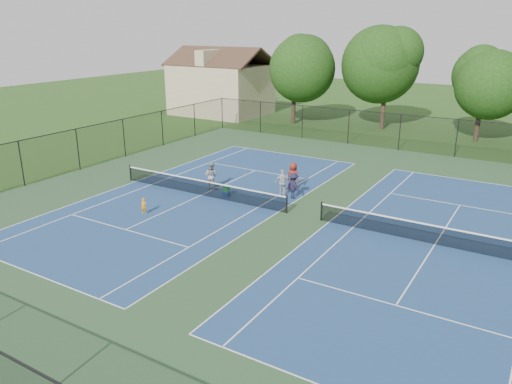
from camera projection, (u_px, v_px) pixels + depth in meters
The scene contains 16 objects.
ground at pixel (303, 217), 27.34m from camera, with size 140.00×140.00×0.00m, color #234716.
court_pad at pixel (303, 217), 27.34m from camera, with size 36.00×36.00×0.01m, color #2A4A2A.
tennis_court_left at pixel (201, 194), 30.75m from camera, with size 12.00×23.83×1.07m.
tennis_court_right at pixel (435, 243), 23.86m from camera, with size 12.00×23.83×1.07m.
perimeter_fence at pixel (304, 189), 26.83m from camera, with size 36.08×36.08×3.02m.
tree_back_a at pixel (295, 65), 51.24m from camera, with size 6.80×6.80×9.15m.
tree_back_b at pixel (387, 62), 48.25m from camera, with size 7.60×7.60×10.03m.
tree_back_c at pixel (484, 79), 43.37m from camera, with size 6.00×6.00×8.40m.
clapboard_house at pixel (221, 87), 57.92m from camera, with size 10.80×8.10×7.65m.
child_player at pixel (144, 206), 27.58m from camera, with size 0.34×0.23×0.95m, color orange.
instructor at pixel (211, 176), 31.70m from camera, with size 0.86×0.67×1.76m, color #959598.
bystander_a at pixel (283, 183), 30.46m from camera, with size 0.98×0.41×1.68m, color silver.
bystander_b at pixel (294, 186), 30.00m from camera, with size 1.02×0.59×1.58m, color #171934.
bystander_c at pixel (293, 176), 31.56m from camera, with size 0.86×0.56×1.77m, color maroon.
ball_crate at pixel (226, 194), 30.52m from camera, with size 0.38×0.32×0.29m, color navy.
ball_hopper at pixel (226, 189), 30.40m from camera, with size 0.34×0.28×0.44m, color green.
Camera 1 is at (11.01, -23.12, 10.02)m, focal length 35.00 mm.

